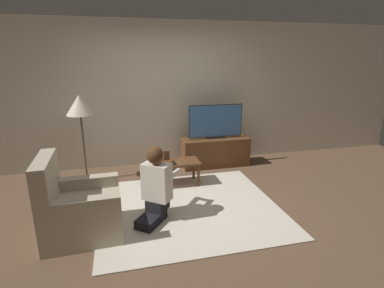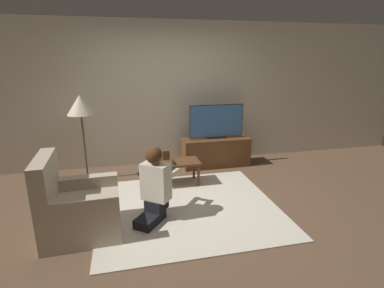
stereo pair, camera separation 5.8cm
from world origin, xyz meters
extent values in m
plane|color=brown|center=(0.00, 0.00, 0.00)|extent=(10.00, 10.00, 0.00)
cube|color=beige|center=(0.00, 1.93, 1.30)|extent=(10.00, 0.06, 2.60)
cube|color=beige|center=(0.00, 0.00, 0.01)|extent=(2.37, 2.17, 0.02)
cube|color=brown|center=(0.86, 1.51, 0.26)|extent=(1.24, 0.43, 0.53)
cube|color=black|center=(0.86, 1.51, 0.55)|extent=(0.34, 0.08, 0.04)
cube|color=black|center=(0.86, 1.52, 0.85)|extent=(1.00, 0.03, 0.60)
cube|color=#38669E|center=(0.86, 1.51, 0.85)|extent=(0.97, 0.04, 0.57)
cube|color=brown|center=(-0.04, 0.79, 0.38)|extent=(0.77, 0.40, 0.04)
cylinder|color=brown|center=(-0.38, 0.63, 0.18)|extent=(0.04, 0.04, 0.36)
cylinder|color=brown|center=(0.30, 0.63, 0.18)|extent=(0.04, 0.04, 0.36)
cylinder|color=brown|center=(-0.38, 0.95, 0.18)|extent=(0.04, 0.04, 0.36)
cylinder|color=brown|center=(0.30, 0.95, 0.18)|extent=(0.04, 0.04, 0.36)
cylinder|color=#4C4233|center=(-1.43, 1.34, 0.01)|extent=(0.28, 0.28, 0.03)
cylinder|color=#4C4233|center=(-1.43, 1.34, 0.70)|extent=(0.03, 0.03, 1.33)
cone|color=beige|center=(-1.43, 1.34, 1.25)|extent=(0.42, 0.42, 0.31)
cube|color=#B7A88E|center=(-1.31, -0.32, 0.22)|extent=(0.86, 0.78, 0.44)
cube|color=#B7A88E|center=(-1.65, -0.33, 0.70)|extent=(0.19, 0.75, 0.51)
cube|color=#B7A88E|center=(-1.30, -0.62, 0.29)|extent=(0.84, 0.17, 0.58)
cube|color=#B7A88E|center=(-1.32, -0.01, 0.29)|extent=(0.84, 0.17, 0.58)
cube|color=black|center=(-0.54, -0.29, 0.07)|extent=(0.43, 0.47, 0.11)
cube|color=black|center=(-0.44, -0.17, 0.20)|extent=(0.32, 0.32, 0.14)
cube|color=beige|center=(-0.44, -0.17, 0.50)|extent=(0.39, 0.37, 0.47)
sphere|color=tan|center=(-0.44, -0.17, 0.83)|extent=(0.20, 0.20, 0.20)
sphere|color=#4C2D19|center=(-0.46, -0.18, 0.85)|extent=(0.21, 0.21, 0.21)
cube|color=black|center=(-0.22, 0.13, 0.52)|extent=(0.13, 0.11, 0.04)
cylinder|color=beige|center=(-0.21, -0.03, 0.52)|extent=(0.24, 0.28, 0.07)
cylinder|color=beige|center=(-0.37, 0.09, 0.52)|extent=(0.24, 0.28, 0.07)
cube|color=brown|center=(-0.16, 0.89, 0.47)|extent=(0.11, 0.01, 0.15)
cube|color=black|center=(-0.07, 0.71, 0.41)|extent=(0.04, 0.15, 0.02)
camera|label=1|loc=(-0.84, -3.56, 1.97)|focal=28.00mm
camera|label=2|loc=(-0.78, -3.57, 1.97)|focal=28.00mm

